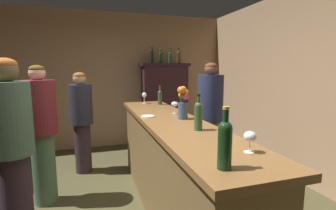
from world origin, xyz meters
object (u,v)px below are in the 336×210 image
object	(u,v)px
wine_bottle_rose	(198,114)
bartender	(210,118)
wine_glass_rear	(144,95)
display_bottle_center	(170,57)
display_cabinet	(165,103)
display_bottle_midright	(179,56)
patron_redhead	(41,130)
wine_glass_mid	(250,137)
display_bottle_left	(152,56)
wine_bottle_chardonnay	(225,142)
flower_arrangement	(183,101)
patron_in_grey	(12,146)
patron_by_cabinet	(82,118)
wine_glass_front	(175,104)
bar_counter	(172,168)
cheese_plate	(148,116)
display_bottle_midleft	(161,57)
wine_bottle_syrah	(160,96)

from	to	relation	value
wine_bottle_rose	bartender	world-z (taller)	bartender
wine_bottle_rose	wine_glass_rear	size ratio (longest dim) A/B	1.86
wine_bottle_rose	display_bottle_center	bearing A→B (deg)	76.60
display_cabinet	bartender	size ratio (longest dim) A/B	1.02
display_bottle_midright	patron_redhead	size ratio (longest dim) A/B	0.19
wine_glass_mid	display_bottle_left	bearing A→B (deg)	85.86
wine_bottle_chardonnay	wine_glass_mid	bearing A→B (deg)	32.20
flower_arrangement	patron_in_grey	size ratio (longest dim) A/B	0.21
patron_by_cabinet	patron_in_grey	xyz separation A→B (m)	(-0.52, -1.55, 0.08)
wine_glass_front	patron_in_grey	size ratio (longest dim) A/B	0.08
wine_bottle_rose	patron_redhead	size ratio (longest dim) A/B	0.19
display_cabinet	wine_glass_front	xyz separation A→B (m)	(-0.53, -2.16, 0.28)
bar_counter	cheese_plate	bearing A→B (deg)	131.69
display_bottle_midleft	patron_redhead	distance (m)	2.84
wine_bottle_syrah	cheese_plate	distance (m)	0.96
wine_bottle_chardonnay	wine_glass_rear	bearing A→B (deg)	87.23
display_bottle_midleft	display_bottle_midright	bearing A→B (deg)	0.00
wine_glass_front	patron_by_cabinet	bearing A→B (deg)	133.57
display_bottle_midright	flower_arrangement	bearing A→B (deg)	-108.97
patron_by_cabinet	display_bottle_center	bearing A→B (deg)	87.85
wine_bottle_syrah	patron_redhead	world-z (taller)	patron_redhead
display_cabinet	display_bottle_midright	distance (m)	1.01
display_bottle_midleft	display_cabinet	bearing A→B (deg)	0.00
display_bottle_center	patron_by_cabinet	size ratio (longest dim) A/B	0.20
wine_bottle_chardonnay	display_bottle_midright	world-z (taller)	display_bottle_midright
wine_glass_rear	display_bottle_left	size ratio (longest dim) A/B	0.49
wine_bottle_chardonnay	patron_in_grey	bearing A→B (deg)	136.56
display_bottle_midleft	display_bottle_center	world-z (taller)	display_bottle_center
wine_glass_front	display_bottle_center	size ratio (longest dim) A/B	0.46
display_bottle_center	patron_in_grey	bearing A→B (deg)	-131.60
wine_glass_rear	patron_in_grey	world-z (taller)	patron_in_grey
cheese_plate	display_bottle_midleft	xyz separation A→B (m)	(0.80, 2.27, 0.77)
bartender	patron_redhead	bearing A→B (deg)	-4.07
display_bottle_center	patron_redhead	xyz separation A→B (m)	(-2.16, -1.82, -0.95)
display_cabinet	flower_arrangement	size ratio (longest dim) A/B	4.87
wine_glass_mid	wine_glass_rear	xyz separation A→B (m)	(-0.16, 2.42, 0.02)
display_cabinet	cheese_plate	bearing A→B (deg)	-111.25
display_bottle_left	patron_in_grey	size ratio (longest dim) A/B	0.21
display_cabinet	display_bottle_midleft	xyz separation A→B (m)	(-0.09, -0.00, 0.95)
wine_bottle_syrah	flower_arrangement	distance (m)	1.11
patron_in_grey	wine_glass_mid	bearing A→B (deg)	-35.68
display_bottle_midleft	bartender	xyz separation A→B (m)	(0.18, -1.87, -0.93)
wine_glass_mid	bar_counter	bearing A→B (deg)	97.44
bar_counter	patron_redhead	distance (m)	1.57
flower_arrangement	display_bottle_midright	xyz separation A→B (m)	(0.86, 2.51, 0.60)
patron_redhead	patron_by_cabinet	size ratio (longest dim) A/B	1.06
display_bottle_midleft	patron_in_grey	world-z (taller)	display_bottle_midleft
display_cabinet	wine_glass_mid	world-z (taller)	display_cabinet
patron_redhead	wine_bottle_rose	bearing A→B (deg)	4.51
display_bottle_midleft	patron_in_grey	distance (m)	3.41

